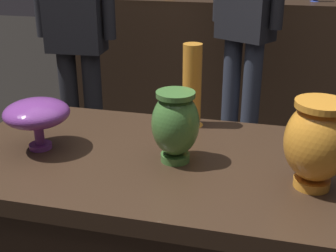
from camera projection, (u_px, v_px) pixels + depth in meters
name	position (u px, v px, depth m)	size (l,w,h in m)	color
back_display_shelf	(235.00, 67.00, 3.37)	(2.60, 0.40, 0.99)	#382619
vase_centerpiece	(175.00, 124.00, 1.22)	(0.13, 0.13, 0.20)	#477A38
vase_tall_behind	(37.00, 114.00, 1.29)	(0.19, 0.19, 0.15)	#7A388E
vase_left_accent	(192.00, 87.00, 1.45)	(0.08, 0.08, 0.28)	orange
vase_right_accent	(317.00, 141.00, 1.08)	(0.16, 0.16, 0.23)	orange
visitor_center_back	(246.00, 10.00, 2.55)	(0.42, 0.32, 1.71)	#333847
visitor_near_left	(75.00, 25.00, 2.50)	(0.47, 0.20, 1.60)	#232328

